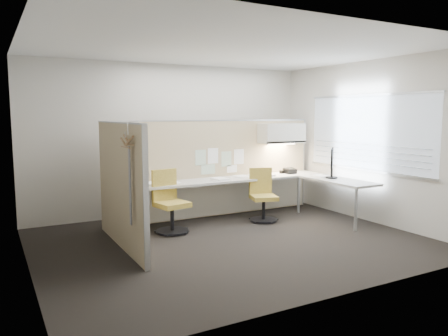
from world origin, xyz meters
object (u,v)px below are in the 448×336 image
monitor (332,161)px  chair_left (170,204)px  phone (290,171)px  desk (246,186)px  chair_right (263,197)px

monitor → chair_left: bearing=124.5°
chair_left → monitor: size_ratio=1.85×
phone → chair_left: bearing=-171.0°
desk → monitor: monitor is taller
desk → phone: 1.13m
monitor → phone: bearing=61.6°
chair_left → monitor: (2.91, -0.52, 0.58)m
chair_right → phone: 1.07m
chair_left → chair_right: size_ratio=1.08×
chair_right → desk: bearing=140.1°
chair_right → phone: chair_right is taller
chair_left → phone: 2.69m
desk → chair_right: chair_right is taller
chair_left → chair_right: chair_left is taller
desk → phone: (1.10, 0.15, 0.18)m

